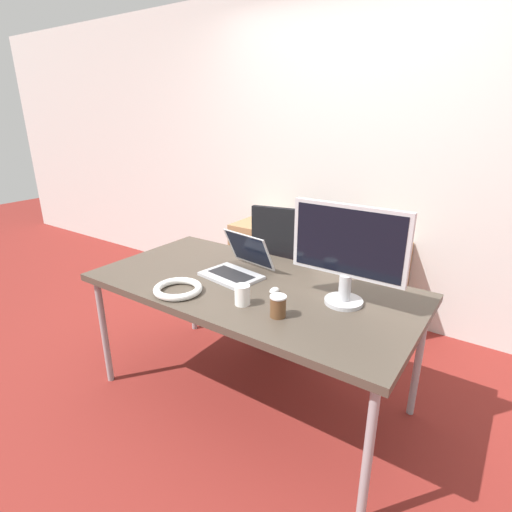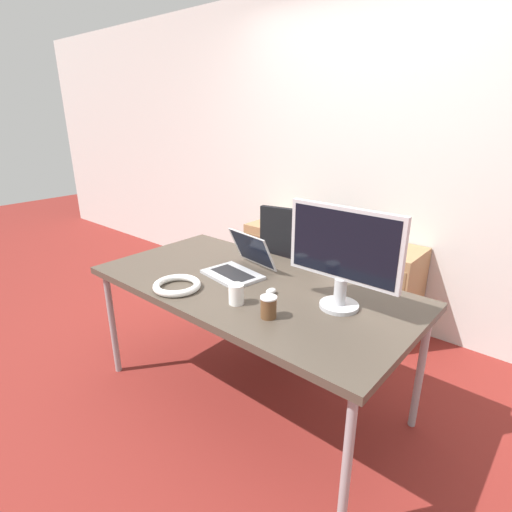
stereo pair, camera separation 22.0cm
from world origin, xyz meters
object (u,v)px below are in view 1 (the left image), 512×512
object	(u,v)px
monitor	(348,250)
cabinet_left	(260,260)
laptop_center	(237,267)
coffee_cup_white	(242,295)
coffee_cup_brown	(278,306)
office_chair	(290,290)
mouse	(274,291)
cable_coil	(178,289)
cabinet_right	(373,288)

from	to	relation	value
monitor	cabinet_left	bearing A→B (deg)	138.11
laptop_center	coffee_cup_white	distance (m)	0.39
laptop_center	monitor	world-z (taller)	monitor
coffee_cup_white	coffee_cup_brown	distance (m)	0.21
office_chair	mouse	distance (m)	0.91
coffee_cup_white	cable_coil	xyz separation A→B (m)	(-0.36, -0.08, -0.03)
cabinet_right	monitor	size ratio (longest dim) A/B	1.25
office_chair	coffee_cup_white	distance (m)	1.07
cable_coil	monitor	bearing A→B (deg)	25.91
cabinet_left	mouse	size ratio (longest dim) A/B	10.71
office_chair	laptop_center	bearing A→B (deg)	-88.70
monitor	mouse	world-z (taller)	monitor
cabinet_left	laptop_center	xyz separation A→B (m)	(0.61, -1.14, 0.45)
mouse	office_chair	bearing A→B (deg)	113.66
coffee_cup_white	coffee_cup_brown	world-z (taller)	coffee_cup_brown
laptop_center	coffee_cup_brown	world-z (taller)	laptop_center
cabinet_right	coffee_cup_white	distance (m)	1.52
laptop_center	coffee_cup_brown	distance (m)	0.55
coffee_cup_brown	cable_coil	distance (m)	0.58
cabinet_right	laptop_center	bearing A→B (deg)	-111.85
cabinet_right	mouse	xyz separation A→B (m)	(-0.14, -1.24, 0.42)
office_chair	coffee_cup_brown	world-z (taller)	office_chair
cabinet_left	coffee_cup_white	size ratio (longest dim) A/B	6.97
monitor	cable_coil	distance (m)	0.90
cabinet_right	mouse	distance (m)	1.32
laptop_center	cable_coil	bearing A→B (deg)	-106.50
laptop_center	cabinet_left	bearing A→B (deg)	118.11
office_chair	cabinet_left	size ratio (longest dim) A/B	1.49
cabinet_right	mouse	bearing A→B (deg)	-96.49
monitor	mouse	bearing A→B (deg)	-163.98
cable_coil	mouse	bearing A→B (deg)	32.87
mouse	coffee_cup_white	distance (m)	0.21
monitor	coffee_cup_brown	distance (m)	0.43
mouse	cable_coil	size ratio (longest dim) A/B	0.26
cabinet_left	monitor	xyz separation A→B (m)	(1.27, -1.14, 0.68)
cabinet_left	laptop_center	size ratio (longest dim) A/B	1.87
coffee_cup_white	mouse	bearing A→B (deg)	72.07
monitor	cable_coil	size ratio (longest dim) A/B	2.22
coffee_cup_white	coffee_cup_brown	bearing A→B (deg)	-1.53
mouse	coffee_cup_brown	bearing A→B (deg)	-54.05
monitor	coffee_cup_white	distance (m)	0.55
laptop_center	cable_coil	world-z (taller)	laptop_center
monitor	coffee_cup_white	bearing A→B (deg)	-144.15
office_chair	coffee_cup_brown	xyz separation A→B (m)	(0.48, -0.96, 0.41)
cabinet_right	coffee_cup_white	size ratio (longest dim) A/B	6.97
cabinet_right	coffee_cup_brown	size ratio (longest dim) A/B	6.78
mouse	cable_coil	world-z (taller)	cable_coil
laptop_center	coffee_cup_brown	xyz separation A→B (m)	(0.46, -0.30, 0.00)
laptop_center	mouse	xyz separation A→B (m)	(0.32, -0.10, -0.03)
cabinet_right	coffee_cup_brown	world-z (taller)	coffee_cup_brown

